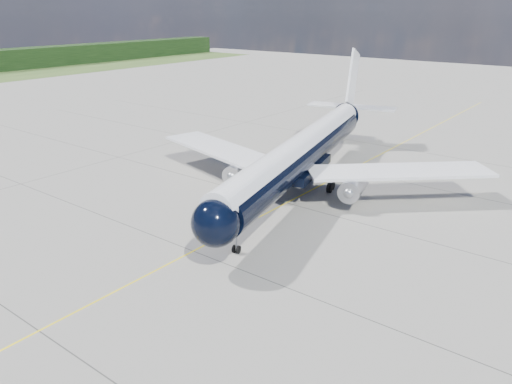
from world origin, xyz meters
TOP-DOWN VIEW (x-y plane):
  - ground at (0.00, 30.00)m, footprint 320.00×320.00m
  - taxiway_centerline at (0.00, 25.00)m, footprint 0.16×160.00m
  - main_airliner at (-1.28, 30.53)m, footprint 41.52×51.35m

SIDE VIEW (x-z plane):
  - ground at x=0.00m, z-range 0.00..0.00m
  - taxiway_centerline at x=0.00m, z-range 0.00..0.01m
  - main_airliner at x=-1.28m, z-range -2.85..12.19m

